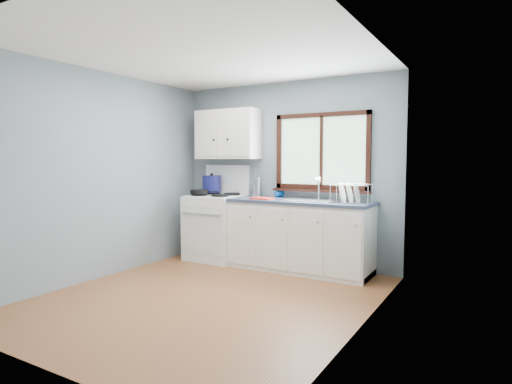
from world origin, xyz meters
The scene contains 19 objects.
floor centered at (0.00, 0.00, -0.01)m, with size 3.20×3.60×0.02m, color brown.
ceiling centered at (0.00, 0.00, 2.51)m, with size 3.20×3.60×0.02m, color white.
wall_back centered at (0.00, 1.81, 1.25)m, with size 3.20×0.02×2.50m, color gray.
wall_front centered at (0.00, -1.81, 1.25)m, with size 3.20×0.02×2.50m, color gray.
wall_left centered at (-1.61, 0.00, 1.25)m, with size 0.02×3.60×2.50m, color gray.
wall_right centered at (1.61, 0.00, 1.25)m, with size 0.02×3.60×2.50m, color gray.
gas_range centered at (-0.95, 1.47, 0.49)m, with size 0.76×0.69×1.36m.
base_cabinets centered at (0.36, 1.49, 0.41)m, with size 1.85×0.60×0.88m.
countertop centered at (0.36, 1.49, 0.90)m, with size 1.89×0.64×0.04m, color #243045.
sink centered at (0.54, 1.49, 0.86)m, with size 0.84×0.46×0.44m.
window centered at (0.54, 1.77, 1.48)m, with size 1.36×0.10×1.03m.
upper_cabinets centered at (-0.85, 1.63, 1.80)m, with size 0.95×0.35×0.70m.
skillet centered at (-1.11, 1.30, 0.99)m, with size 0.41×0.34×0.05m.
stockpot centered at (-1.12, 1.60, 1.09)m, with size 0.37×0.37×0.28m.
utensil_crock centered at (-0.42, 1.70, 1.01)m, with size 0.13×0.13×0.42m.
thermos centered at (-0.36, 1.66, 1.06)m, with size 0.06×0.06×0.27m, color silver.
soap_bottle centered at (-0.11, 1.71, 1.05)m, with size 0.10×0.10×0.25m, color #0B5AB3.
dish_towel centered at (-0.12, 1.36, 0.93)m, with size 0.28×0.20×0.02m, color red.
dish_rack centered at (1.04, 1.46, 0.98)m, with size 0.50×0.40×0.24m.
Camera 1 is at (2.63, -3.51, 1.43)m, focal length 30.00 mm.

